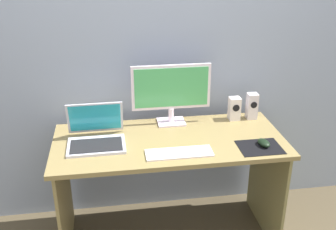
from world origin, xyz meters
name	(u,v)px	position (x,y,z in m)	size (l,w,h in m)	color
wall_back	(160,41)	(0.00, 0.41, 1.25)	(6.00, 0.04, 2.50)	#919FB8
desk	(169,161)	(0.00, 0.00, 0.59)	(1.40, 0.63, 0.75)	olive
monitor	(171,91)	(0.05, 0.23, 0.97)	(0.51, 0.14, 0.40)	white
speaker_right	(252,106)	(0.60, 0.23, 0.83)	(0.07, 0.07, 0.18)	silver
speaker_near_monitor	(234,109)	(0.48, 0.23, 0.82)	(0.07, 0.07, 0.16)	white
laptop	(96,136)	(-0.44, 0.02, 0.79)	(0.34, 0.30, 0.23)	silver
keyboard_external	(179,153)	(0.03, -0.19, 0.75)	(0.38, 0.13, 0.01)	white
mousepad	(260,147)	(0.51, -0.18, 0.75)	(0.25, 0.20, 0.00)	black
mouse	(264,143)	(0.54, -0.17, 0.77)	(0.06, 0.10, 0.04)	black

